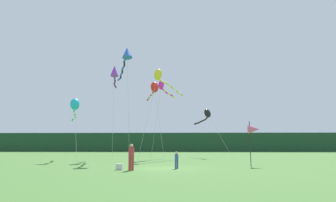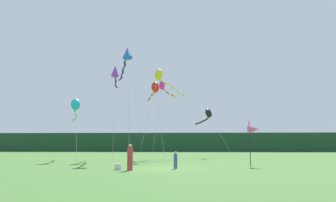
{
  "view_description": "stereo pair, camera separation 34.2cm",
  "coord_description": "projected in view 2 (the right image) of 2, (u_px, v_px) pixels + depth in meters",
  "views": [
    {
      "loc": [
        0.94,
        -22.15,
        1.82
      ],
      "look_at": [
        0.0,
        6.0,
        5.86
      ],
      "focal_mm": 31.6,
      "sensor_mm": 36.0,
      "label": 1
    },
    {
      "loc": [
        1.28,
        -22.13,
        1.82
      ],
      "look_at": [
        0.0,
        6.0,
        5.86
      ],
      "focal_mm": 31.6,
      "sensor_mm": 36.0,
      "label": 2
    }
  ],
  "objects": [
    {
      "name": "kite_black",
      "position": [
        207.0,
        115.0,
        39.2
      ],
      "size": [
        4.0,
        8.13,
        6.49
      ],
      "color": "#B2B2B2",
      "rests_on": "ground"
    },
    {
      "name": "distant_treeline",
      "position": [
        176.0,
        142.0,
        66.48
      ],
      "size": [
        108.0,
        3.58,
        4.15
      ],
      "primitive_type": "cube",
      "color": "#1E4228",
      "rests_on": "ground"
    },
    {
      "name": "kite_purple",
      "position": [
        115.0,
        72.0,
        34.84
      ],
      "size": [
        1.26,
        5.63,
        10.98
      ],
      "color": "#B2B2B2",
      "rests_on": "ground"
    },
    {
      "name": "banner_flag_pole",
      "position": [
        253.0,
        130.0,
        24.22
      ],
      "size": [
        0.9,
        0.7,
        3.62
      ],
      "color": "black",
      "rests_on": "ground"
    },
    {
      "name": "kite_magenta",
      "position": [
        163.0,
        86.0,
        38.95
      ],
      "size": [
        2.81,
        5.45,
        10.08
      ],
      "color": "#B2B2B2",
      "rests_on": "ground"
    },
    {
      "name": "kite_cyan",
      "position": [
        75.0,
        106.0,
        31.61
      ],
      "size": [
        3.77,
        8.78,
        6.7
      ],
      "color": "#B2B2B2",
      "rests_on": "ground"
    },
    {
      "name": "person_child",
      "position": [
        175.0,
        159.0,
        21.45
      ],
      "size": [
        0.27,
        0.27,
        1.23
      ],
      "color": "#334C8C",
      "rests_on": "ground"
    },
    {
      "name": "cooler_box",
      "position": [
        118.0,
        167.0,
        20.55
      ],
      "size": [
        0.45,
        0.35,
        0.41
      ],
      "primitive_type": "cube",
      "color": "silver",
      "rests_on": "ground"
    },
    {
      "name": "ground_plane",
      "position": [
        164.0,
        168.0,
        21.69
      ],
      "size": [
        120.0,
        120.0,
        0.0
      ],
      "primitive_type": "plane",
      "color": "#477533"
    },
    {
      "name": "kite_yellow",
      "position": [
        161.0,
        77.0,
        35.19
      ],
      "size": [
        4.96,
        7.76,
        10.64
      ],
      "color": "#B2B2B2",
      "rests_on": "ground"
    },
    {
      "name": "person_adult",
      "position": [
        130.0,
        156.0,
        20.16
      ],
      "size": [
        0.39,
        0.39,
        1.78
      ],
      "color": "#B23338",
      "rests_on": "ground"
    },
    {
      "name": "kite_blue",
      "position": [
        127.0,
        55.0,
        32.2
      ],
      "size": [
        2.99,
        7.85,
        12.26
      ],
      "color": "#B2B2B2",
      "rests_on": "ground"
    },
    {
      "name": "kite_red",
      "position": [
        155.0,
        88.0,
        36.65
      ],
      "size": [
        2.91,
        7.41,
        9.5
      ],
      "color": "#B2B2B2",
      "rests_on": "ground"
    }
  ]
}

